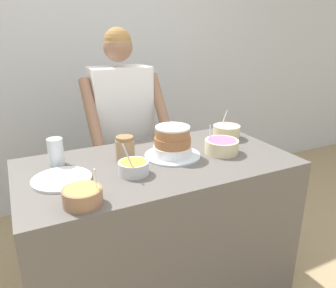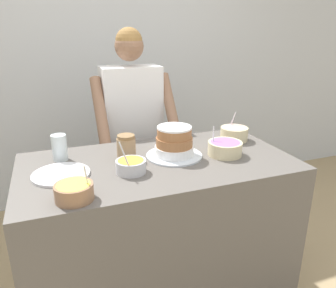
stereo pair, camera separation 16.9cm
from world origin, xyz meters
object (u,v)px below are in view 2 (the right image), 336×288
at_px(cake, 174,143).
at_px(ceramic_plate, 61,174).
at_px(stoneware_jar, 126,147).
at_px(frosting_bowl_pink, 234,133).
at_px(person_baker, 132,123).
at_px(frosting_bowl_orange, 131,166).
at_px(drinking_glass, 60,148).
at_px(frosting_bowl_yellow, 74,191).
at_px(frosting_bowl_purple, 225,148).

distance_m(cake, ceramic_plate, 0.60).
bearing_deg(stoneware_jar, frosting_bowl_pink, 6.17).
height_order(person_baker, stoneware_jar, person_baker).
relative_size(frosting_bowl_pink, frosting_bowl_orange, 0.99).
distance_m(drinking_glass, ceramic_plate, 0.21).
relative_size(frosting_bowl_orange, stoneware_jar, 1.28).
xyz_separation_m(frosting_bowl_yellow, ceramic_plate, (-0.04, 0.27, -0.03)).
bearing_deg(ceramic_plate, stoneware_jar, 15.18).
bearing_deg(stoneware_jar, drinking_glass, 161.80).
xyz_separation_m(person_baker, stoneware_jar, (-0.18, -0.60, 0.04)).
bearing_deg(ceramic_plate, drinking_glass, 87.09).
distance_m(cake, frosting_bowl_purple, 0.28).
height_order(frosting_bowl_purple, drinking_glass, frosting_bowl_purple).
xyz_separation_m(frosting_bowl_pink, ceramic_plate, (-1.05, -0.17, -0.04)).
distance_m(frosting_bowl_pink, frosting_bowl_orange, 0.77).
height_order(frosting_bowl_pink, ceramic_plate, frosting_bowl_pink).
xyz_separation_m(person_baker, ceramic_plate, (-0.53, -0.69, -0.02)).
distance_m(person_baker, drinking_glass, 0.71).
height_order(frosting_bowl_yellow, frosting_bowl_purple, frosting_bowl_yellow).
bearing_deg(drinking_glass, frosting_bowl_yellow, -86.35).
height_order(frosting_bowl_yellow, frosting_bowl_orange, frosting_bowl_orange).
distance_m(cake, drinking_glass, 0.61).
xyz_separation_m(drinking_glass, ceramic_plate, (-0.01, -0.20, -0.06)).
relative_size(cake, frosting_bowl_yellow, 1.86).
relative_size(person_baker, cake, 5.23).
height_order(person_baker, frosting_bowl_purple, person_baker).
bearing_deg(frosting_bowl_pink, frosting_bowl_purple, -131.57).
xyz_separation_m(frosting_bowl_purple, frosting_bowl_orange, (-0.55, -0.05, -0.01)).
height_order(frosting_bowl_pink, drinking_glass, frosting_bowl_pink).
height_order(drinking_glass, ceramic_plate, drinking_glass).
xyz_separation_m(cake, stoneware_jar, (-0.25, 0.05, -0.01)).
distance_m(frosting_bowl_yellow, frosting_bowl_pink, 1.10).
bearing_deg(frosting_bowl_orange, ceramic_plate, 165.68).
bearing_deg(ceramic_plate, frosting_bowl_pink, 9.18).
height_order(frosting_bowl_purple, stoneware_jar, frosting_bowl_purple).
distance_m(frosting_bowl_orange, ceramic_plate, 0.34).
xyz_separation_m(frosting_bowl_yellow, frosting_bowl_purple, (0.83, 0.23, 0.00)).
bearing_deg(person_baker, frosting_bowl_pink, -44.76).
relative_size(person_baker, frosting_bowl_orange, 9.32).
bearing_deg(frosting_bowl_yellow, frosting_bowl_purple, 15.53).
bearing_deg(frosting_bowl_purple, frosting_bowl_pink, 48.43).
relative_size(person_baker, ceramic_plate, 5.87).
distance_m(person_baker, stoneware_jar, 0.62).
bearing_deg(drinking_glass, frosting_bowl_purple, -15.50).
height_order(person_baker, cake, person_baker).
bearing_deg(stoneware_jar, person_baker, 72.78).
xyz_separation_m(frosting_bowl_pink, stoneware_jar, (-0.71, -0.08, 0.02)).
relative_size(person_baker, drinking_glass, 11.49).
bearing_deg(cake, frosting_bowl_yellow, -151.29).
bearing_deg(stoneware_jar, ceramic_plate, -164.82).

